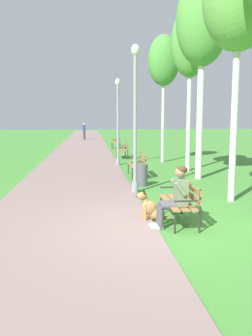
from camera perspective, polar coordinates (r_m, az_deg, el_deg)
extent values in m
plane|color=#478E38|center=(7.27, 6.20, -9.70)|extent=(120.00, 120.00, 0.00)
cube|color=gray|center=(30.86, -6.66, 3.87)|extent=(3.66, 60.00, 0.04)
cube|color=olive|center=(7.62, 6.72, -5.36)|extent=(0.14, 1.50, 0.04)
cube|color=olive|center=(7.66, 8.01, -5.32)|extent=(0.14, 1.50, 0.04)
cube|color=olive|center=(7.71, 9.28, -5.27)|extent=(0.14, 1.50, 0.04)
cube|color=olive|center=(7.70, 10.06, -4.22)|extent=(0.04, 1.50, 0.11)
cube|color=olive|center=(7.67, 10.09, -2.91)|extent=(0.04, 1.50, 0.11)
cylinder|color=#2D2B28|center=(8.33, 5.51, -5.79)|extent=(0.04, 0.04, 0.45)
cylinder|color=#2D2B28|center=(8.39, 8.76, -4.35)|extent=(0.04, 0.04, 0.85)
cube|color=#2D2B28|center=(8.28, 6.91, -3.02)|extent=(0.45, 0.04, 0.03)
cylinder|color=#2D2B28|center=(7.03, 7.71, -8.44)|extent=(0.04, 0.04, 0.45)
cylinder|color=#2D2B28|center=(7.10, 11.54, -6.68)|extent=(0.04, 0.04, 0.85)
cube|color=#2D2B28|center=(6.97, 9.37, -5.16)|extent=(0.45, 0.04, 0.03)
cube|color=olive|center=(13.50, 0.77, 0.52)|extent=(0.14, 1.50, 0.04)
cube|color=olive|center=(13.52, 1.51, 0.53)|extent=(0.14, 1.50, 0.04)
cube|color=olive|center=(13.54, 2.25, 0.54)|extent=(0.14, 1.50, 0.04)
cube|color=olive|center=(13.54, 2.69, 1.13)|extent=(0.04, 1.50, 0.11)
cube|color=olive|center=(13.52, 2.69, 1.89)|extent=(0.04, 1.50, 0.11)
cylinder|color=#2D2B28|center=(14.20, 0.36, -0.02)|extent=(0.04, 0.04, 0.45)
cylinder|color=#2D2B28|center=(14.23, 2.28, 0.80)|extent=(0.04, 0.04, 0.85)
cube|color=#2D2B28|center=(14.17, 1.17, 1.61)|extent=(0.45, 0.04, 0.03)
cylinder|color=#2D2B28|center=(12.85, 1.00, -0.88)|extent=(0.04, 0.04, 0.45)
cylinder|color=#2D2B28|center=(12.88, 3.13, 0.04)|extent=(0.04, 0.04, 0.85)
cube|color=#2D2B28|center=(12.81, 1.90, 0.93)|extent=(0.45, 0.04, 0.03)
cube|color=olive|center=(19.67, -1.25, 2.87)|extent=(0.14, 1.50, 0.04)
cube|color=olive|center=(19.68, -0.74, 2.87)|extent=(0.14, 1.50, 0.04)
cube|color=olive|center=(19.70, -0.24, 2.88)|extent=(0.14, 1.50, 0.04)
cube|color=olive|center=(19.70, 0.07, 3.28)|extent=(0.04, 1.50, 0.11)
cube|color=olive|center=(19.68, 0.07, 3.81)|extent=(0.04, 1.50, 0.11)
cylinder|color=#2D2B28|center=(20.37, -1.47, 2.41)|extent=(0.04, 0.04, 0.45)
cylinder|color=#2D2B28|center=(20.39, -0.12, 2.98)|extent=(0.04, 0.04, 0.85)
cube|color=#2D2B28|center=(20.35, -0.91, 3.55)|extent=(0.45, 0.04, 0.03)
cylinder|color=#2D2B28|center=(19.00, -1.16, 2.00)|extent=(0.04, 0.04, 0.45)
cylinder|color=#2D2B28|center=(19.03, 0.28, 2.62)|extent=(0.04, 0.04, 0.85)
cube|color=#2D2B28|center=(18.98, -0.57, 3.23)|extent=(0.45, 0.04, 0.03)
cube|color=olive|center=(25.64, -2.10, 4.05)|extent=(0.14, 1.50, 0.04)
cube|color=olive|center=(25.65, -1.71, 4.06)|extent=(0.14, 1.50, 0.04)
cube|color=olive|center=(25.66, -1.32, 4.06)|extent=(0.14, 1.50, 0.04)
cube|color=olive|center=(25.66, -1.08, 4.37)|extent=(0.04, 1.50, 0.11)
cube|color=olive|center=(25.65, -1.08, 4.78)|extent=(0.04, 1.50, 0.11)
cylinder|color=#2D2B28|center=(26.34, -2.24, 3.67)|extent=(0.04, 0.04, 0.45)
cylinder|color=#2D2B28|center=(26.36, -1.20, 4.11)|extent=(0.04, 0.04, 0.85)
cube|color=#2D2B28|center=(26.32, -1.81, 4.55)|extent=(0.45, 0.04, 0.03)
cylinder|color=#2D2B28|center=(24.97, -2.05, 3.43)|extent=(0.04, 0.04, 0.45)
cylinder|color=#2D2B28|center=(24.99, -0.96, 3.90)|extent=(0.04, 0.04, 0.85)
cube|color=#2D2B28|center=(24.95, -1.60, 4.36)|extent=(0.45, 0.04, 0.03)
cylinder|color=#4C4C51|center=(7.41, 6.81, -5.59)|extent=(0.42, 0.14, 0.14)
cylinder|color=#4C4C51|center=(7.43, 5.19, -7.41)|extent=(0.11, 0.11, 0.47)
cube|color=silver|center=(7.47, 4.56, -8.91)|extent=(0.24, 0.09, 0.07)
cylinder|color=#4C4C51|center=(7.22, 7.16, -5.96)|extent=(0.42, 0.14, 0.14)
cylinder|color=#4C4C51|center=(7.24, 5.49, -7.83)|extent=(0.11, 0.11, 0.47)
cube|color=silver|center=(7.28, 4.84, -9.37)|extent=(0.24, 0.09, 0.07)
cube|color=#6B7F5B|center=(7.31, 8.63, -3.73)|extent=(0.22, 0.36, 0.52)
cylinder|color=#6B7F5B|center=(7.46, 7.82, -2.69)|extent=(0.25, 0.09, 0.30)
cylinder|color=#6B7F5B|center=(7.08, 8.57, -3.28)|extent=(0.25, 0.09, 0.30)
sphere|color=#A37556|center=(7.23, 8.54, -0.63)|extent=(0.21, 0.21, 0.21)
ellipsoid|color=#472D19|center=(7.23, 8.78, -0.24)|extent=(0.22, 0.23, 0.14)
ellipsoid|color=#B27F47|center=(7.87, 4.84, -7.09)|extent=(0.41, 0.35, 0.32)
ellipsoid|color=#B27F47|center=(7.79, 3.82, -6.29)|extent=(0.53, 0.31, 0.48)
ellipsoid|color=black|center=(7.79, 4.17, -5.99)|extent=(0.39, 0.26, 0.27)
cylinder|color=#B27F47|center=(7.82, 2.76, -6.94)|extent=(0.06, 0.06, 0.38)
cylinder|color=#B27F47|center=(7.71, 3.06, -7.16)|extent=(0.06, 0.06, 0.38)
cylinder|color=#B27F47|center=(7.71, 3.06, -5.31)|extent=(0.14, 0.19, 0.19)
ellipsoid|color=#B27F47|center=(7.66, 2.51, -4.41)|extent=(0.24, 0.18, 0.16)
cone|color=black|center=(7.63, 1.80, -4.53)|extent=(0.12, 0.11, 0.09)
cone|color=black|center=(7.69, 2.68, -3.59)|extent=(0.06, 0.06, 0.09)
cone|color=black|center=(7.61, 2.91, -3.72)|extent=(0.06, 0.06, 0.09)
cylinder|color=#B27F47|center=(7.98, 6.18, -7.90)|extent=(0.28, 0.10, 0.04)
cylinder|color=gray|center=(10.70, 1.41, -3.08)|extent=(0.20, 0.20, 0.30)
cylinder|color=gray|center=(10.51, 1.45, 6.74)|extent=(0.11, 0.11, 3.95)
ellipsoid|color=silver|center=(10.67, 1.49, 18.06)|extent=(0.24, 0.24, 0.32)
cylinder|color=gray|center=(16.88, -1.26, 1.00)|extent=(0.20, 0.20, 0.30)
cylinder|color=gray|center=(16.76, -1.28, 6.70)|extent=(0.11, 0.11, 3.66)
ellipsoid|color=silver|center=(16.83, -1.30, 13.34)|extent=(0.24, 0.24, 0.32)
cylinder|color=silver|center=(9.80, 16.64, 7.48)|extent=(0.17, 0.17, 4.34)
cylinder|color=silver|center=(13.20, 11.54, 8.13)|extent=(0.23, 0.23, 4.55)
ellipsoid|color=#569E42|center=(13.59, 11.94, 21.70)|extent=(1.82, 1.76, 3.05)
cylinder|color=silver|center=(15.11, 9.82, 7.71)|extent=(0.17, 0.17, 4.32)
ellipsoid|color=#569E42|center=(15.40, 10.10, 18.88)|extent=(1.56, 1.34, 2.74)
cylinder|color=silver|center=(17.92, 5.81, 7.57)|extent=(0.14, 0.14, 4.17)
ellipsoid|color=#4C933D|center=(18.12, 5.95, 16.48)|extent=(1.51, 1.32, 2.41)
cylinder|color=#515156|center=(11.70, 2.53, -1.14)|extent=(0.36, 0.36, 0.70)
cylinder|color=#383842|center=(35.77, -6.57, 5.10)|extent=(0.22, 0.22, 0.88)
cube|color=navy|center=(35.74, -6.59, 6.25)|extent=(0.32, 0.20, 0.56)
sphere|color=beige|center=(35.73, -6.60, 6.88)|extent=(0.20, 0.20, 0.20)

